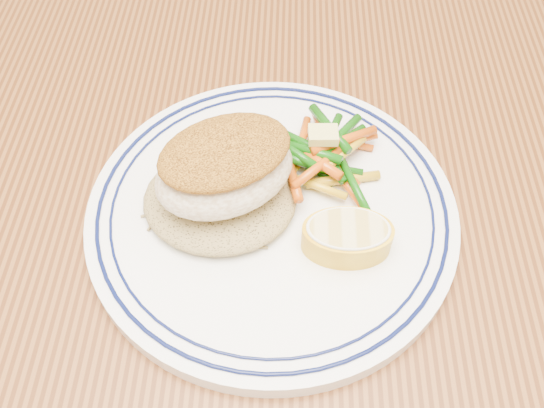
{
  "coord_description": "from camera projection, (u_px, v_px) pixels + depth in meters",
  "views": [
    {
      "loc": [
        0.01,
        -0.3,
        1.14
      ],
      "look_at": [
        0.0,
        -0.02,
        0.77
      ],
      "focal_mm": 40.0,
      "sensor_mm": 36.0,
      "label": 1
    }
  ],
  "objects": [
    {
      "name": "dining_table",
      "position": [
        270.0,
        262.0,
        0.57
      ],
      "size": [
        1.5,
        0.9,
        0.75
      ],
      "color": "#4E270F",
      "rests_on": "ground"
    },
    {
      "name": "rice_pilaf",
      "position": [
        220.0,
        197.0,
        0.46
      ],
      "size": [
        0.12,
        0.1,
        0.02
      ],
      "primitive_type": "ellipsoid",
      "color": "olive",
      "rests_on": "plate"
    },
    {
      "name": "vegetable_pile",
      "position": [
        323.0,
        155.0,
        0.49
      ],
      "size": [
        0.1,
        0.11,
        0.03
      ],
      "color": "#0F4C09",
      "rests_on": "plate"
    },
    {
      "name": "lemon_wedge",
      "position": [
        347.0,
        236.0,
        0.44
      ],
      "size": [
        0.07,
        0.06,
        0.03
      ],
      "color": "yellow",
      "rests_on": "plate"
    },
    {
      "name": "plate",
      "position": [
        272.0,
        212.0,
        0.48
      ],
      "size": [
        0.29,
        0.29,
        0.02
      ],
      "color": "white",
      "rests_on": "dining_table"
    },
    {
      "name": "butter_pat",
      "position": [
        323.0,
        135.0,
        0.47
      ],
      "size": [
        0.02,
        0.02,
        0.01
      ],
      "primitive_type": "cube",
      "rotation": [
        0.0,
        0.0,
        0.04
      ],
      "color": "#DCD36B",
      "rests_on": "vegetable_pile"
    },
    {
      "name": "fish_fillet",
      "position": [
        225.0,
        167.0,
        0.44
      ],
      "size": [
        0.13,
        0.12,
        0.05
      ],
      "color": "beige",
      "rests_on": "rice_pilaf"
    }
  ]
}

